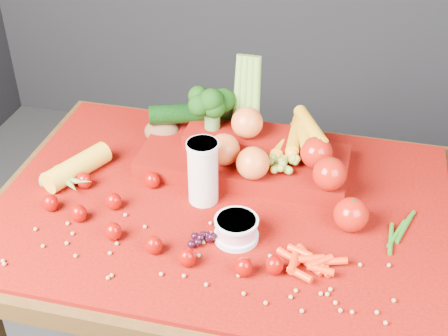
% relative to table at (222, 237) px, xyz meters
% --- Properties ---
extents(table, '(1.10, 0.80, 0.75)m').
position_rel_table_xyz_m(table, '(0.00, 0.00, 0.00)').
color(table, '#311E0B').
rests_on(table, ground).
extents(red_cloth, '(1.05, 0.75, 0.01)m').
position_rel_table_xyz_m(red_cloth, '(0.00, 0.00, 0.10)').
color(red_cloth, '#7A0D04').
rests_on(red_cloth, table).
extents(milk_glass, '(0.07, 0.07, 0.16)m').
position_rel_table_xyz_m(milk_glass, '(-0.05, 0.00, 0.19)').
color(milk_glass, beige).
rests_on(milk_glass, red_cloth).
extents(yogurt_bowl, '(0.10, 0.10, 0.05)m').
position_rel_table_xyz_m(yogurt_bowl, '(0.06, -0.11, 0.14)').
color(yogurt_bowl, silver).
rests_on(yogurt_bowl, red_cloth).
extents(strawberry_scatter, '(0.58, 0.28, 0.05)m').
position_rel_table_xyz_m(strawberry_scatter, '(-0.15, -0.14, 0.13)').
color(strawberry_scatter, '#960A00').
rests_on(strawberry_scatter, red_cloth).
extents(dark_grape_cluster, '(0.06, 0.05, 0.03)m').
position_rel_table_xyz_m(dark_grape_cluster, '(-0.01, -0.15, 0.12)').
color(dark_grape_cluster, black).
rests_on(dark_grape_cluster, red_cloth).
extents(soybean_scatter, '(0.84, 0.24, 0.01)m').
position_rel_table_xyz_m(soybean_scatter, '(0.00, -0.20, 0.11)').
color(soybean_scatter, '#AC7E4A').
rests_on(soybean_scatter, red_cloth).
extents(corn_ear, '(0.24, 0.26, 0.06)m').
position_rel_table_xyz_m(corn_ear, '(-0.38, -0.01, 0.13)').
color(corn_ear, gold).
rests_on(corn_ear, red_cloth).
extents(potato, '(0.10, 0.07, 0.07)m').
position_rel_table_xyz_m(potato, '(-0.22, 0.22, 0.14)').
color(potato, brown).
rests_on(potato, red_cloth).
extents(baby_carrot_pile, '(0.18, 0.17, 0.03)m').
position_rel_table_xyz_m(baby_carrot_pile, '(0.23, -0.19, 0.12)').
color(baby_carrot_pile, red).
rests_on(baby_carrot_pile, red_cloth).
extents(green_bean_pile, '(0.14, 0.12, 0.01)m').
position_rel_table_xyz_m(green_bean_pile, '(0.40, -0.01, 0.11)').
color(green_bean_pile, '#215F15').
rests_on(green_bean_pile, red_cloth).
extents(produce_mound, '(0.59, 0.37, 0.27)m').
position_rel_table_xyz_m(produce_mound, '(0.04, 0.15, 0.17)').
color(produce_mound, '#7A0D04').
rests_on(produce_mound, red_cloth).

